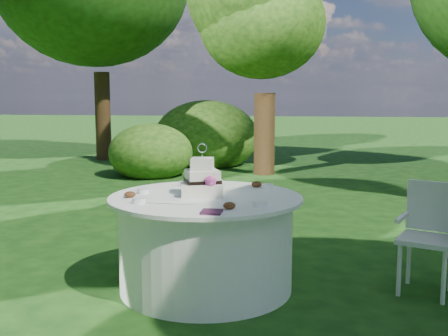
{
  "coord_description": "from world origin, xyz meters",
  "views": [
    {
      "loc": [
        0.8,
        -4.08,
        1.56
      ],
      "look_at": [
        0.15,
        0.0,
        1.0
      ],
      "focal_mm": 42.0,
      "sensor_mm": 36.0,
      "label": 1
    }
  ],
  "objects_px": {
    "napkins": "(212,212)",
    "cake": "(203,181)",
    "chair": "(429,228)",
    "table": "(206,242)"
  },
  "relations": [
    {
      "from": "napkins",
      "to": "cake",
      "type": "xyz_separation_m",
      "value": [
        -0.19,
        0.64,
        0.1
      ]
    },
    {
      "from": "cake",
      "to": "chair",
      "type": "distance_m",
      "value": 1.86
    },
    {
      "from": "table",
      "to": "cake",
      "type": "xyz_separation_m",
      "value": [
        -0.03,
        0.03,
        0.5
      ]
    },
    {
      "from": "table",
      "to": "cake",
      "type": "bearing_deg",
      "value": 139.03
    },
    {
      "from": "napkins",
      "to": "table",
      "type": "xyz_separation_m",
      "value": [
        -0.16,
        0.62,
        -0.39
      ]
    },
    {
      "from": "napkins",
      "to": "chair",
      "type": "bearing_deg",
      "value": 27.33
    },
    {
      "from": "napkins",
      "to": "cake",
      "type": "distance_m",
      "value": 0.68
    },
    {
      "from": "cake",
      "to": "chair",
      "type": "height_order",
      "value": "cake"
    },
    {
      "from": "napkins",
      "to": "chair",
      "type": "xyz_separation_m",
      "value": [
        1.62,
        0.84,
        -0.26
      ]
    },
    {
      "from": "table",
      "to": "chair",
      "type": "xyz_separation_m",
      "value": [
        1.78,
        0.22,
        0.13
      ]
    }
  ]
}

